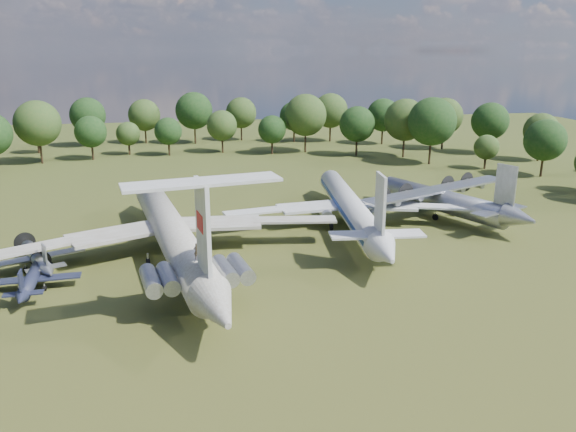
{
  "coord_description": "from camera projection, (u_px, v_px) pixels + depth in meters",
  "views": [
    {
      "loc": [
        -4.0,
        -69.39,
        25.71
      ],
      "look_at": [
        10.19,
        -0.54,
        5.0
      ],
      "focal_mm": 35.0,
      "sensor_mm": 36.0,
      "label": 1
    }
  ],
  "objects": [
    {
      "name": "person_on_il62",
      "position": [
        197.0,
        251.0,
        55.76
      ],
      "size": [
        0.7,
        0.55,
        1.69
      ],
      "primitive_type": "imported",
      "rotation": [
        0.0,
        0.0,
        2.89
      ],
      "color": "olive",
      "rests_on": "il62_airliner"
    },
    {
      "name": "small_prop_northwest",
      "position": [
        37.0,
        260.0,
        68.52
      ],
      "size": [
        16.82,
        18.98,
        2.3
      ],
      "primitive_type": null,
      "rotation": [
        0.0,
        0.0,
        0.41
      ],
      "color": "#9FA1A6",
      "rests_on": "ground"
    },
    {
      "name": "small_prop_west",
      "position": [
        32.0,
        282.0,
        62.28
      ],
      "size": [
        10.87,
        14.48,
        2.07
      ],
      "primitive_type": null,
      "rotation": [
        0.0,
        0.0,
        0.04
      ],
      "color": "#151B30",
      "rests_on": "ground"
    },
    {
      "name": "tu104_jet",
      "position": [
        350.0,
        211.0,
        84.43
      ],
      "size": [
        43.44,
        54.55,
        5.05
      ],
      "primitive_type": null,
      "rotation": [
        0.0,
        0.0,
        -0.11
      ],
      "color": "silver",
      "rests_on": "ground"
    },
    {
      "name": "an12_transport",
      "position": [
        441.0,
        203.0,
        89.96
      ],
      "size": [
        41.37,
        43.31,
        4.5
      ],
      "primitive_type": null,
      "rotation": [
        0.0,
        0.0,
        0.39
      ],
      "color": "#9DA0A5",
      "rests_on": "ground"
    },
    {
      "name": "ground",
      "position": [
        211.0,
        256.0,
        73.23
      ],
      "size": [
        300.0,
        300.0,
        0.0
      ],
      "primitive_type": "plane",
      "color": "#243F15",
      "rests_on": "ground"
    },
    {
      "name": "il62_airliner",
      "position": [
        172.0,
        238.0,
        71.25
      ],
      "size": [
        53.71,
        64.94,
        5.75
      ],
      "primitive_type": null,
      "rotation": [
        0.0,
        0.0,
        0.16
      ],
      "color": "silver",
      "rests_on": "ground"
    }
  ]
}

